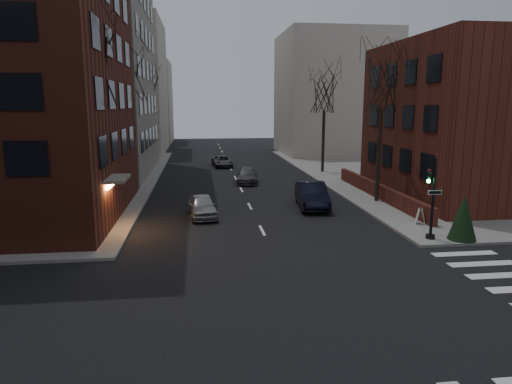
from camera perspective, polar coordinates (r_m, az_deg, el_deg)
ground at (r=13.71m, az=8.05°, el=-18.42°), size 160.00×160.00×0.00m
building_left_tan at (r=48.09m, az=-25.02°, el=18.68°), size 18.00×18.00×28.00m
building_right_brick at (r=36.38m, az=26.07°, el=7.94°), size 12.00×14.00×11.00m
low_wall_right at (r=33.55m, az=15.01°, el=0.16°), size 0.35×16.00×1.00m
building_distant_la at (r=67.57m, az=-17.54°, el=12.38°), size 14.00×16.00×18.00m
building_distant_ra at (r=64.18m, az=9.62°, el=11.93°), size 14.00×14.00×16.00m
building_distant_lb at (r=84.07m, az=-14.03°, el=10.80°), size 10.00×12.00×14.00m
traffic_signal at (r=23.85m, az=21.09°, el=-1.40°), size 0.76×0.44×4.00m
tree_left_a at (r=26.16m, az=-19.94°, el=14.18°), size 4.18×4.18×10.26m
tree_left_b at (r=37.98m, az=-15.96°, el=13.86°), size 4.40×4.40×10.80m
tree_left_c at (r=51.82m, az=-13.56°, el=12.10°), size 3.96×3.96×9.72m
tree_right_a at (r=31.91m, az=15.51°, el=12.93°), size 3.96×3.96×9.72m
tree_right_b at (r=45.16m, az=8.56°, el=11.93°), size 3.74×3.74×9.18m
streetlamp_near at (r=33.96m, az=-15.55°, el=6.37°), size 0.36×0.36×6.28m
streetlamp_far at (r=53.79m, az=-12.51°, el=8.04°), size 0.36×0.36×6.28m
parked_sedan at (r=30.14m, az=6.98°, el=-0.39°), size 2.24×5.17×1.66m
car_lane_silver at (r=27.64m, az=-6.72°, el=-1.76°), size 1.92×4.03×1.33m
car_lane_gray at (r=39.39m, az=-1.11°, el=2.06°), size 2.26×4.52×1.26m
car_lane_far at (r=49.78m, az=-4.24°, el=3.84°), size 2.32×4.40×1.18m
sandwich_board at (r=27.01m, az=19.84°, el=-2.83°), size 0.54×0.63×0.86m
evergreen_shrub at (r=24.44m, az=24.49°, el=-2.88°), size 1.49×1.49×2.26m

